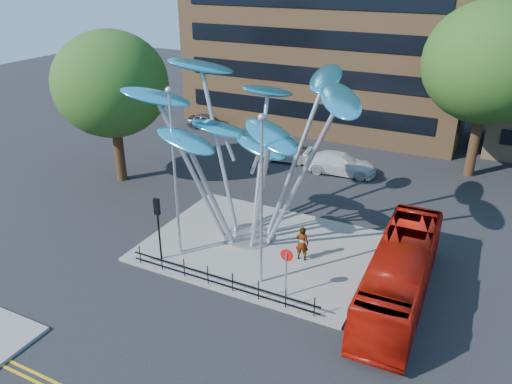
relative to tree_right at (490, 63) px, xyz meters
The scene contains 15 objects.
ground 24.75m from the tree_right, 109.98° to the right, with size 120.00×120.00×0.00m, color black.
traffic_island 20.01m from the tree_right, 119.36° to the right, with size 12.00×9.00×0.15m, color slate.
tree_right is the anchor object (origin of this frame).
tree_left 25.09m from the tree_right, 151.39° to the right, with size 7.60×7.60×10.32m.
leaf_sculpture 18.37m from the tree_right, 123.31° to the right, with size 12.72×9.54×9.51m.
street_lamp_left 22.49m from the tree_right, 124.05° to the right, with size 0.36×0.36×8.80m.
street_lamp_right 20.64m from the tree_right, 111.54° to the right, with size 0.36×0.36×8.30m.
traffic_light_island 24.06m from the tree_right, 123.69° to the right, with size 0.28×0.18×3.42m.
no_entry_sign_island 21.31m from the tree_right, 107.12° to the right, with size 0.60×0.10×2.45m.
pedestrian_railing_front 23.43m from the tree_right, 113.91° to the right, with size 10.00×0.06×1.00m.
red_bus 18.53m from the tree_right, 94.64° to the right, with size 2.36×10.07×2.81m, color #9E1107.
pedestrian 18.87m from the tree_right, 111.76° to the right, with size 0.68×0.45×1.88m, color gray.
parked_car_left 23.98m from the tree_right, behind, with size 1.62×4.04×1.38m, color #42444A.
parked_car_mid 15.35m from the tree_right, 164.90° to the right, with size 1.40×4.01×1.32m, color #9EA0A5.
parked_car_right 11.85m from the tree_right, 155.36° to the right, with size 2.13×5.23×1.52m, color silver.
Camera 1 is at (9.28, -14.94, 14.10)m, focal length 35.00 mm.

